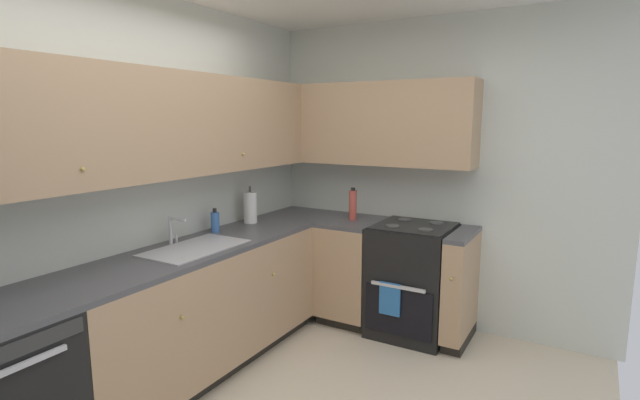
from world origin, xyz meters
The scene contains 14 objects.
wall_back centered at (0.00, 1.46, 1.30)m, with size 4.19×0.05×2.59m, color silver.
wall_right centered at (2.07, 0.00, 1.30)m, with size 0.05×2.97×2.59m, color silver.
lower_cabinets_back centered at (0.42, 1.14, 0.44)m, with size 2.06×0.62×0.87m.
countertop_back centered at (0.42, 1.14, 0.89)m, with size 3.26×0.60×0.04m, color #4C4C51.
lower_cabinets_right centered at (1.75, 0.37, 0.44)m, with size 0.62×1.26×0.87m.
countertop_right centered at (1.75, 0.37, 0.89)m, with size 0.60×1.26×0.03m.
oven_range centered at (1.77, 0.06, 0.46)m, with size 0.68×0.62×1.06m.
upper_cabinets_back centered at (0.26, 1.28, 1.73)m, with size 2.94×0.34×0.69m.
upper_cabinets_right centered at (1.89, 0.53, 1.73)m, with size 0.32×1.81×0.69m.
sink centered at (0.37, 1.11, 0.87)m, with size 0.69×0.40×0.10m.
faucet centered at (0.38, 1.31, 1.02)m, with size 0.07×0.16×0.19m.
soap_bottle centered at (0.80, 1.32, 0.99)m, with size 0.07×0.07×0.19m.
paper_towel_roll centered at (1.21, 1.30, 1.04)m, with size 0.11×0.11×0.32m.
oil_bottle centered at (1.75, 0.61, 1.04)m, with size 0.07×0.07×0.28m.
Camera 1 is at (-1.90, -1.17, 1.75)m, focal length 26.79 mm.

